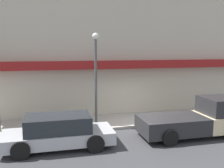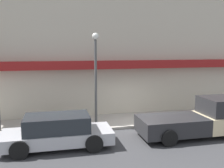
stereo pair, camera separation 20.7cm
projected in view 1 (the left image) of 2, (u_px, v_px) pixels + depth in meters
ground_plane at (140, 128)px, 13.72m from camera, size 80.00×80.00×0.00m
sidewalk at (132, 120)px, 15.08m from camera, size 36.00×2.85×0.15m
building at (119, 39)px, 17.18m from camera, size 19.80×3.80×10.60m
pickup_truck at (199, 119)px, 12.53m from camera, size 5.36×2.18×1.89m
parked_car at (58, 132)px, 10.91m from camera, size 4.80×2.02×1.46m
fire_hydrant at (54, 121)px, 13.41m from camera, size 0.17×0.17×0.67m
street_lamp at (96, 68)px, 13.45m from camera, size 0.36×0.36×5.03m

